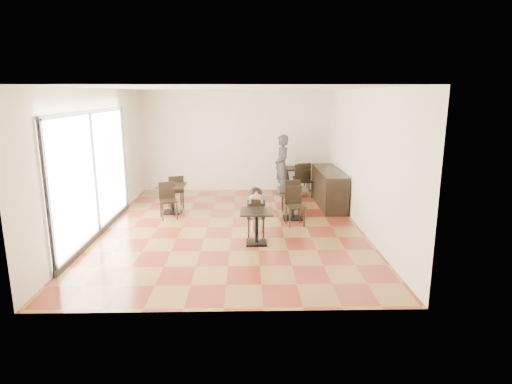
{
  "coord_description": "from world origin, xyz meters",
  "views": [
    {
      "loc": [
        0.35,
        -9.66,
        3.09
      ],
      "look_at": [
        0.55,
        -0.64,
        1.0
      ],
      "focal_mm": 30.0,
      "sensor_mm": 36.0,
      "label": 1
    }
  ],
  "objects_px": {
    "cafe_table_left": "(172,199)",
    "chair_back_a": "(301,178)",
    "adult_patron": "(282,166)",
    "chair_left_b": "(168,201)",
    "child": "(256,212)",
    "chair_mid_b": "(295,207)",
    "cafe_table_mid": "(293,204)",
    "chair_mid_a": "(291,196)",
    "cafe_table_back": "(296,180)",
    "chair_back_b": "(304,181)",
    "child_table": "(257,227)",
    "child_chair": "(256,217)",
    "chair_left_a": "(175,191)"
  },
  "relations": [
    {
      "from": "adult_patron",
      "to": "chair_left_b",
      "type": "height_order",
      "value": "adult_patron"
    },
    {
      "from": "child_chair",
      "to": "chair_mid_a",
      "type": "bearing_deg",
      "value": -117.68
    },
    {
      "from": "child",
      "to": "child_chair",
      "type": "bearing_deg",
      "value": 0.0
    },
    {
      "from": "child_table",
      "to": "adult_patron",
      "type": "height_order",
      "value": "adult_patron"
    },
    {
      "from": "cafe_table_left",
      "to": "chair_back_a",
      "type": "xyz_separation_m",
      "value": [
        3.69,
        2.2,
        0.11
      ]
    },
    {
      "from": "cafe_table_back",
      "to": "chair_left_a",
      "type": "relative_size",
      "value": 0.9
    },
    {
      "from": "cafe_table_back",
      "to": "chair_mid_b",
      "type": "bearing_deg",
      "value": -97.01
    },
    {
      "from": "chair_mid_a",
      "to": "chair_mid_b",
      "type": "distance_m",
      "value": 1.1
    },
    {
      "from": "cafe_table_left",
      "to": "chair_back_a",
      "type": "bearing_deg",
      "value": 30.84
    },
    {
      "from": "cafe_table_mid",
      "to": "chair_back_b",
      "type": "relative_size",
      "value": 0.78
    },
    {
      "from": "child_chair",
      "to": "child",
      "type": "height_order",
      "value": "child"
    },
    {
      "from": "child_table",
      "to": "child_chair",
      "type": "bearing_deg",
      "value": 90.0
    },
    {
      "from": "chair_mid_a",
      "to": "chair_back_a",
      "type": "xyz_separation_m",
      "value": [
        0.58,
        2.29,
        0.03
      ]
    },
    {
      "from": "chair_mid_a",
      "to": "chair_mid_b",
      "type": "height_order",
      "value": "same"
    },
    {
      "from": "chair_mid_b",
      "to": "chair_back_a",
      "type": "xyz_separation_m",
      "value": [
        0.58,
        3.39,
        0.03
      ]
    },
    {
      "from": "child_chair",
      "to": "cafe_table_left",
      "type": "relative_size",
      "value": 1.14
    },
    {
      "from": "chair_left_b",
      "to": "adult_patron",
      "type": "bearing_deg",
      "value": 19.69
    },
    {
      "from": "cafe_table_left",
      "to": "cafe_table_mid",
      "type": "bearing_deg",
      "value": -11.5
    },
    {
      "from": "adult_patron",
      "to": "cafe_table_mid",
      "type": "height_order",
      "value": "adult_patron"
    },
    {
      "from": "child_table",
      "to": "chair_mid_b",
      "type": "distance_m",
      "value": 1.58
    },
    {
      "from": "child",
      "to": "chair_mid_b",
      "type": "distance_m",
      "value": 1.19
    },
    {
      "from": "cafe_table_back",
      "to": "chair_mid_b",
      "type": "distance_m",
      "value": 3.41
    },
    {
      "from": "child_table",
      "to": "cafe_table_left",
      "type": "height_order",
      "value": "cafe_table_left"
    },
    {
      "from": "child",
      "to": "chair_left_b",
      "type": "relative_size",
      "value": 1.19
    },
    {
      "from": "chair_left_a",
      "to": "chair_back_b",
      "type": "height_order",
      "value": "chair_back_b"
    },
    {
      "from": "adult_patron",
      "to": "cafe_table_mid",
      "type": "bearing_deg",
      "value": -11.86
    },
    {
      "from": "adult_patron",
      "to": "chair_left_b",
      "type": "relative_size",
      "value": 2.05
    },
    {
      "from": "child_table",
      "to": "chair_mid_a",
      "type": "bearing_deg",
      "value": 68.09
    },
    {
      "from": "child_table",
      "to": "chair_mid_b",
      "type": "height_order",
      "value": "chair_mid_b"
    },
    {
      "from": "chair_left_a",
      "to": "chair_back_a",
      "type": "bearing_deg",
      "value": -175.05
    },
    {
      "from": "cafe_table_mid",
      "to": "chair_left_a",
      "type": "relative_size",
      "value": 0.84
    },
    {
      "from": "adult_patron",
      "to": "chair_back_a",
      "type": "bearing_deg",
      "value": 101.43
    },
    {
      "from": "child",
      "to": "chair_left_b",
      "type": "height_order",
      "value": "child"
    },
    {
      "from": "adult_patron",
      "to": "chair_back_b",
      "type": "height_order",
      "value": "adult_patron"
    },
    {
      "from": "child",
      "to": "adult_patron",
      "type": "bearing_deg",
      "value": 77.03
    },
    {
      "from": "chair_left_a",
      "to": "chair_left_b",
      "type": "height_order",
      "value": "same"
    },
    {
      "from": "child",
      "to": "cafe_table_back",
      "type": "relative_size",
      "value": 1.33
    },
    {
      "from": "chair_mid_a",
      "to": "chair_mid_b",
      "type": "relative_size",
      "value": 1.0
    },
    {
      "from": "cafe_table_back",
      "to": "chair_back_a",
      "type": "distance_m",
      "value": 0.18
    },
    {
      "from": "child_table",
      "to": "adult_patron",
      "type": "relative_size",
      "value": 0.38
    },
    {
      "from": "adult_patron",
      "to": "cafe_table_left",
      "type": "height_order",
      "value": "adult_patron"
    },
    {
      "from": "child_table",
      "to": "adult_patron",
      "type": "distance_m",
      "value": 4.47
    },
    {
      "from": "adult_patron",
      "to": "chair_back_b",
      "type": "relative_size",
      "value": 1.9
    },
    {
      "from": "chair_mid_b",
      "to": "chair_back_a",
      "type": "distance_m",
      "value": 3.44
    },
    {
      "from": "child_chair",
      "to": "cafe_table_back",
      "type": "distance_m",
      "value": 4.31
    },
    {
      "from": "child_table",
      "to": "child",
      "type": "relative_size",
      "value": 0.66
    },
    {
      "from": "child",
      "to": "chair_mid_b",
      "type": "xyz_separation_m",
      "value": [
        0.95,
        0.71,
        -0.08
      ]
    },
    {
      "from": "cafe_table_mid",
      "to": "child_chair",
      "type": "bearing_deg",
      "value": -127.03
    },
    {
      "from": "chair_mid_a",
      "to": "chair_back_b",
      "type": "bearing_deg",
      "value": -117.75
    },
    {
      "from": "adult_patron",
      "to": "chair_mid_b",
      "type": "height_order",
      "value": "adult_patron"
    }
  ]
}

